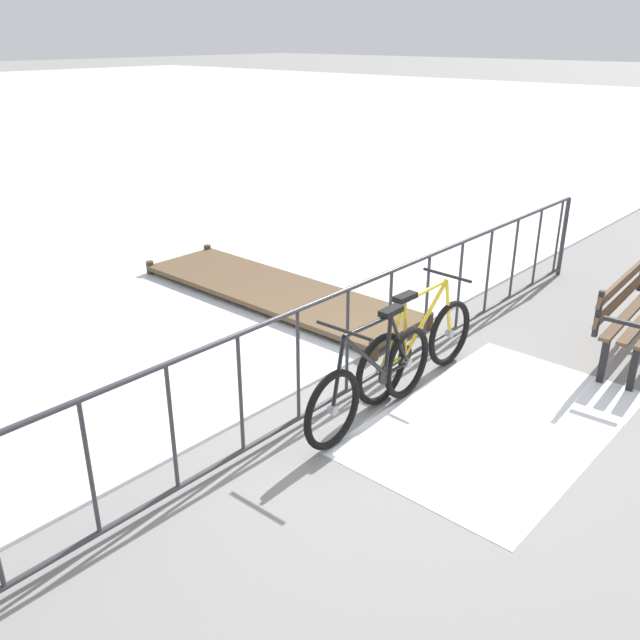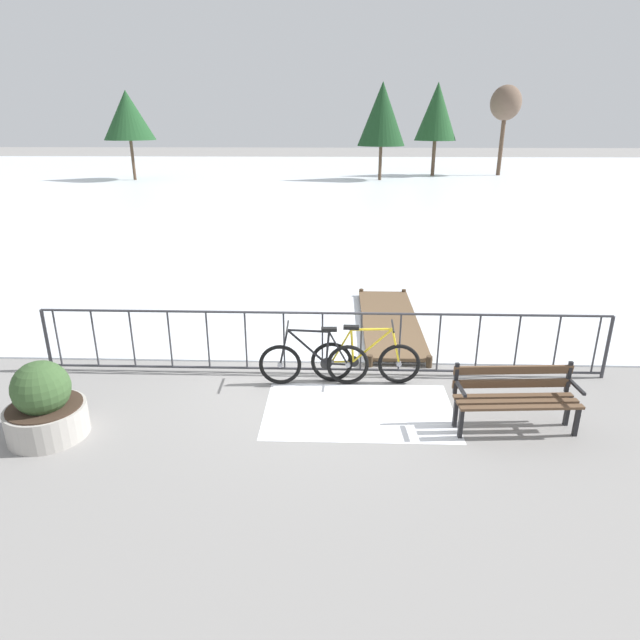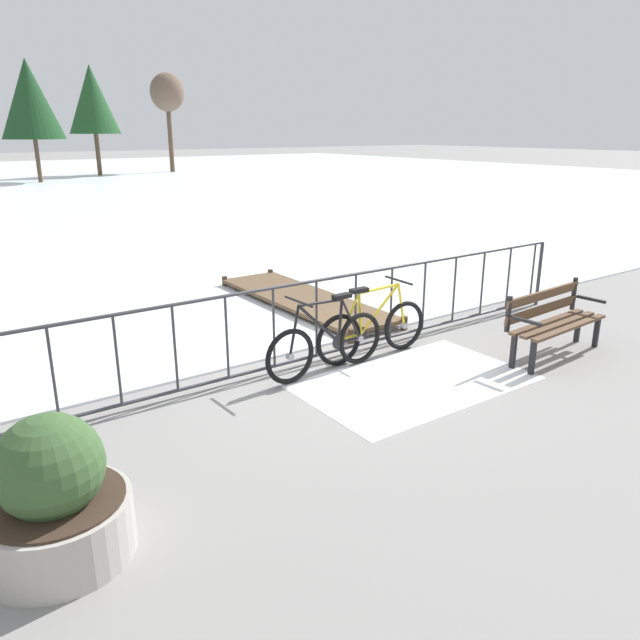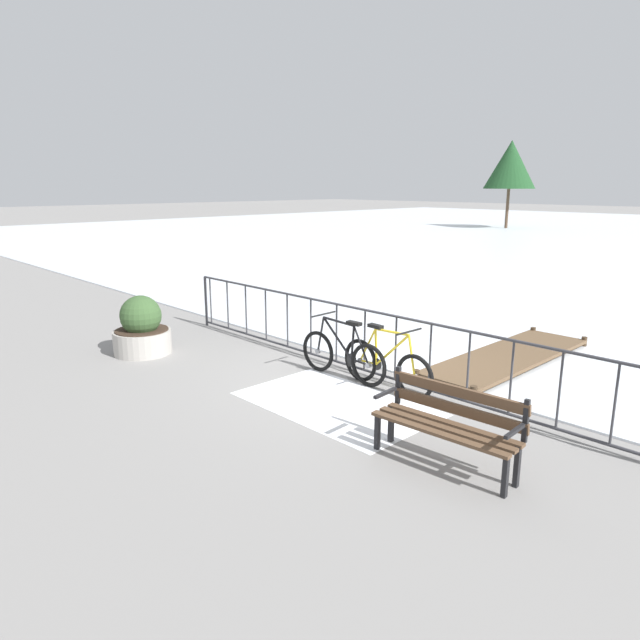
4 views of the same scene
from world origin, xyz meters
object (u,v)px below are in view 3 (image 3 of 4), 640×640
object	(u,v)px
park_bench	(552,317)
planter_with_shrub	(54,500)
bicycle_near_railing	(327,344)
bicycle_second	(373,330)

from	to	relation	value
park_bench	planter_with_shrub	xyz separation A→B (m)	(-6.12, -0.40, -0.08)
bicycle_near_railing	planter_with_shrub	size ratio (longest dim) A/B	1.64
planter_with_shrub	bicycle_second	bearing A→B (deg)	21.75
bicycle_near_railing	bicycle_second	xyz separation A→B (m)	(0.79, 0.09, 0.00)
bicycle_near_railing	bicycle_second	distance (m)	0.80
bicycle_near_railing	planter_with_shrub	bearing A→B (deg)	-155.11
park_bench	planter_with_shrub	world-z (taller)	planter_with_shrub
bicycle_second	park_bench	bearing A→B (deg)	-33.71
bicycle_near_railing	park_bench	size ratio (longest dim) A/B	1.05
bicycle_near_railing	park_bench	xyz separation A→B (m)	(2.71, -1.18, 0.14)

